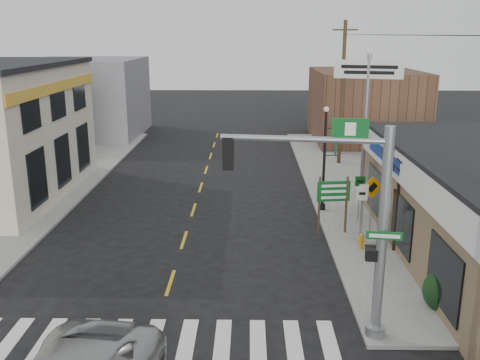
{
  "coord_description": "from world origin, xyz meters",
  "views": [
    {
      "loc": [
        2.72,
        -12.98,
        8.38
      ],
      "look_at": [
        2.37,
        7.38,
        2.8
      ],
      "focal_mm": 40.0,
      "sensor_mm": 36.0,
      "label": 1
    }
  ],
  "objects_px": {
    "fire_hydrant": "(361,241)",
    "dance_center_sign": "(367,91)",
    "utility_pole_far": "(342,92)",
    "bare_tree": "(402,157)",
    "guide_sign": "(333,196)",
    "traffic_signal_pole": "(356,212)",
    "lamp_post": "(326,151)"
  },
  "relations": [
    {
      "from": "lamp_post",
      "to": "dance_center_sign",
      "type": "bearing_deg",
      "value": 56.3
    },
    {
      "from": "lamp_post",
      "to": "utility_pole_far",
      "type": "distance_m",
      "value": 10.22
    },
    {
      "from": "guide_sign",
      "to": "utility_pole_far",
      "type": "bearing_deg",
      "value": 72.74
    },
    {
      "from": "bare_tree",
      "to": "utility_pole_far",
      "type": "relative_size",
      "value": 0.52
    },
    {
      "from": "dance_center_sign",
      "to": "traffic_signal_pole",
      "type": "bearing_deg",
      "value": -87.39
    },
    {
      "from": "fire_hydrant",
      "to": "dance_center_sign",
      "type": "bearing_deg",
      "value": 78.62
    },
    {
      "from": "utility_pole_far",
      "to": "lamp_post",
      "type": "bearing_deg",
      "value": -102.17
    },
    {
      "from": "fire_hydrant",
      "to": "bare_tree",
      "type": "distance_m",
      "value": 3.66
    },
    {
      "from": "lamp_post",
      "to": "dance_center_sign",
      "type": "relative_size",
      "value": 0.69
    },
    {
      "from": "fire_hydrant",
      "to": "lamp_post",
      "type": "relative_size",
      "value": 0.12
    },
    {
      "from": "lamp_post",
      "to": "utility_pole_far",
      "type": "relative_size",
      "value": 0.55
    },
    {
      "from": "dance_center_sign",
      "to": "lamp_post",
      "type": "bearing_deg",
      "value": -115.66
    },
    {
      "from": "traffic_signal_pole",
      "to": "lamp_post",
      "type": "height_order",
      "value": "traffic_signal_pole"
    },
    {
      "from": "traffic_signal_pole",
      "to": "fire_hydrant",
      "type": "bearing_deg",
      "value": 83.24
    },
    {
      "from": "fire_hydrant",
      "to": "bare_tree",
      "type": "relative_size",
      "value": 0.13
    },
    {
      "from": "fire_hydrant",
      "to": "utility_pole_far",
      "type": "xyz_separation_m",
      "value": [
        1.47,
        14.68,
        4.33
      ]
    },
    {
      "from": "utility_pole_far",
      "to": "fire_hydrant",
      "type": "bearing_deg",
      "value": -94.61
    },
    {
      "from": "traffic_signal_pole",
      "to": "lamp_post",
      "type": "bearing_deg",
      "value": 93.55
    },
    {
      "from": "dance_center_sign",
      "to": "bare_tree",
      "type": "bearing_deg",
      "value": -76.49
    },
    {
      "from": "lamp_post",
      "to": "bare_tree",
      "type": "height_order",
      "value": "lamp_post"
    },
    {
      "from": "traffic_signal_pole",
      "to": "dance_center_sign",
      "type": "height_order",
      "value": "dance_center_sign"
    },
    {
      "from": "fire_hydrant",
      "to": "utility_pole_far",
      "type": "bearing_deg",
      "value": 84.26
    },
    {
      "from": "traffic_signal_pole",
      "to": "guide_sign",
      "type": "distance_m",
      "value": 8.41
    },
    {
      "from": "guide_sign",
      "to": "fire_hydrant",
      "type": "distance_m",
      "value": 2.36
    },
    {
      "from": "traffic_signal_pole",
      "to": "dance_center_sign",
      "type": "distance_m",
      "value": 14.43
    },
    {
      "from": "guide_sign",
      "to": "bare_tree",
      "type": "xyz_separation_m",
      "value": [
        2.19,
        -1.89,
        2.13
      ]
    },
    {
      "from": "fire_hydrant",
      "to": "dance_center_sign",
      "type": "height_order",
      "value": "dance_center_sign"
    },
    {
      "from": "traffic_signal_pole",
      "to": "utility_pole_far",
      "type": "height_order",
      "value": "utility_pole_far"
    },
    {
      "from": "guide_sign",
      "to": "utility_pole_far",
      "type": "height_order",
      "value": "utility_pole_far"
    },
    {
      "from": "traffic_signal_pole",
      "to": "dance_center_sign",
      "type": "bearing_deg",
      "value": 84.8
    },
    {
      "from": "guide_sign",
      "to": "bare_tree",
      "type": "distance_m",
      "value": 3.6
    },
    {
      "from": "fire_hydrant",
      "to": "utility_pole_far",
      "type": "relative_size",
      "value": 0.07
    }
  ]
}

